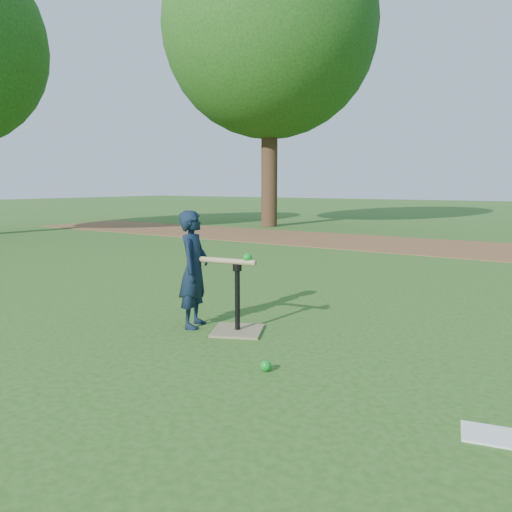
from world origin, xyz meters
The scene contains 8 objects.
ground centered at (0.00, 0.00, 0.00)m, with size 80.00×80.00×0.00m, color #285116.
dirt_strip centered at (0.00, 7.50, 0.01)m, with size 24.00×3.00×0.01m, color brown.
child centered at (-0.70, 0.18, 0.54)m, with size 0.39×0.26×1.08m, color black.
wiffle_ball_ground centered at (0.45, -0.41, 0.04)m, with size 0.08×0.08×0.08m, color #0C8E21.
clipboard centered at (1.93, -0.54, 0.01)m, with size 0.30×0.23×0.01m, color silver.
batting_tee centered at (-0.27, 0.25, 0.11)m, with size 0.57×0.57×0.61m.
swing_action centered at (-0.38, 0.24, 0.64)m, with size 0.63×0.16×0.12m.
tree_left centered at (-6.00, 10.00, 5.87)m, with size 6.40×6.40×9.08m.
Camera 1 is at (2.24, -3.26, 1.31)m, focal length 35.00 mm.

